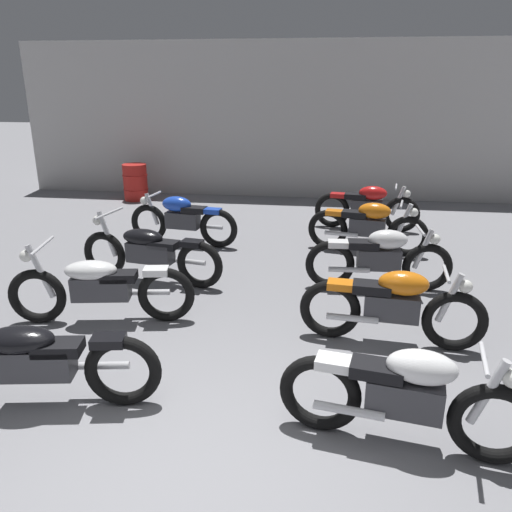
{
  "coord_description": "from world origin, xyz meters",
  "views": [
    {
      "loc": [
        0.89,
        -2.79,
        2.73
      ],
      "look_at": [
        0.0,
        3.47,
        0.55
      ],
      "focal_mm": 36.0,
      "sensor_mm": 36.0,
      "label": 1
    }
  ],
  "objects_px": {
    "motorcycle_left_row_3": "(182,219)",
    "motorcycle_right_row_1": "(393,305)",
    "motorcycle_right_row_2": "(380,257)",
    "motorcycle_left_row_0": "(33,360)",
    "motorcycle_left_row_1": "(100,286)",
    "motorcycle_right_row_0": "(406,395)",
    "oil_drum": "(135,182)",
    "motorcycle_left_row_2": "(149,251)",
    "motorcycle_right_row_3": "(368,226)",
    "motorcycle_right_row_4": "(367,206)"
  },
  "relations": [
    {
      "from": "motorcycle_left_row_0",
      "to": "motorcycle_left_row_3",
      "type": "height_order",
      "value": "motorcycle_left_row_0"
    },
    {
      "from": "motorcycle_right_row_0",
      "to": "motorcycle_right_row_1",
      "type": "xyz_separation_m",
      "value": [
        0.08,
        1.67,
        0.0
      ]
    },
    {
      "from": "motorcycle_left_row_0",
      "to": "motorcycle_right_row_3",
      "type": "distance_m",
      "value": 5.68
    },
    {
      "from": "motorcycle_right_row_0",
      "to": "motorcycle_right_row_1",
      "type": "bearing_deg",
      "value": 87.31
    },
    {
      "from": "motorcycle_right_row_2",
      "to": "motorcycle_right_row_4",
      "type": "bearing_deg",
      "value": 89.65
    },
    {
      "from": "motorcycle_right_row_1",
      "to": "motorcycle_left_row_2",
      "type": "bearing_deg",
      "value": 156.49
    },
    {
      "from": "motorcycle_right_row_3",
      "to": "oil_drum",
      "type": "distance_m",
      "value": 6.13
    },
    {
      "from": "motorcycle_right_row_0",
      "to": "motorcycle_left_row_2",
      "type": "bearing_deg",
      "value": 135.42
    },
    {
      "from": "motorcycle_left_row_0",
      "to": "motorcycle_right_row_0",
      "type": "height_order",
      "value": "motorcycle_left_row_0"
    },
    {
      "from": "motorcycle_right_row_1",
      "to": "motorcycle_right_row_2",
      "type": "xyz_separation_m",
      "value": [
        -0.01,
        1.55,
        0.0
      ]
    },
    {
      "from": "motorcycle_right_row_2",
      "to": "oil_drum",
      "type": "bearing_deg",
      "value": 137.45
    },
    {
      "from": "motorcycle_left_row_1",
      "to": "motorcycle_right_row_2",
      "type": "height_order",
      "value": "motorcycle_left_row_1"
    },
    {
      "from": "motorcycle_left_row_0",
      "to": "motorcycle_right_row_2",
      "type": "height_order",
      "value": "motorcycle_left_row_0"
    },
    {
      "from": "motorcycle_left_row_2",
      "to": "motorcycle_right_row_1",
      "type": "xyz_separation_m",
      "value": [
        3.18,
        -1.38,
        0.01
      ]
    },
    {
      "from": "motorcycle_right_row_2",
      "to": "motorcycle_right_row_3",
      "type": "bearing_deg",
      "value": 92.0
    },
    {
      "from": "motorcycle_left_row_0",
      "to": "motorcycle_left_row_1",
      "type": "relative_size",
      "value": 1.0
    },
    {
      "from": "motorcycle_right_row_0",
      "to": "motorcycle_left_row_0",
      "type": "bearing_deg",
      "value": 178.55
    },
    {
      "from": "motorcycle_left_row_0",
      "to": "motorcycle_right_row_0",
      "type": "distance_m",
      "value": 3.1
    },
    {
      "from": "motorcycle_left_row_3",
      "to": "motorcycle_right_row_3",
      "type": "xyz_separation_m",
      "value": [
        3.14,
        0.01,
        0.0
      ]
    },
    {
      "from": "motorcycle_right_row_0",
      "to": "motorcycle_right_row_1",
      "type": "relative_size",
      "value": 0.99
    },
    {
      "from": "motorcycle_left_row_3",
      "to": "motorcycle_right_row_2",
      "type": "xyz_separation_m",
      "value": [
        3.2,
        -1.59,
        0.0
      ]
    },
    {
      "from": "motorcycle_left_row_2",
      "to": "motorcycle_left_row_0",
      "type": "bearing_deg",
      "value": -90.06
    },
    {
      "from": "motorcycle_left_row_2",
      "to": "motorcycle_right_row_2",
      "type": "bearing_deg",
      "value": 3.03
    },
    {
      "from": "motorcycle_left_row_0",
      "to": "oil_drum",
      "type": "distance_m",
      "value": 8.24
    },
    {
      "from": "motorcycle_left_row_0",
      "to": "motorcycle_right_row_4",
      "type": "bearing_deg",
      "value": 62.51
    },
    {
      "from": "motorcycle_right_row_0",
      "to": "motorcycle_right_row_4",
      "type": "height_order",
      "value": "same"
    },
    {
      "from": "motorcycle_right_row_0",
      "to": "oil_drum",
      "type": "distance_m",
      "value": 9.58
    },
    {
      "from": "motorcycle_right_row_3",
      "to": "oil_drum",
      "type": "height_order",
      "value": "motorcycle_right_row_3"
    },
    {
      "from": "motorcycle_left_row_0",
      "to": "motorcycle_left_row_1",
      "type": "height_order",
      "value": "same"
    },
    {
      "from": "motorcycle_right_row_1",
      "to": "oil_drum",
      "type": "bearing_deg",
      "value": 129.55
    },
    {
      "from": "oil_drum",
      "to": "motorcycle_left_row_2",
      "type": "bearing_deg",
      "value": -67.31
    },
    {
      "from": "motorcycle_left_row_2",
      "to": "motorcycle_right_row_2",
      "type": "relative_size",
      "value": 1.09
    },
    {
      "from": "motorcycle_left_row_0",
      "to": "motorcycle_left_row_1",
      "type": "distance_m",
      "value": 1.67
    },
    {
      "from": "motorcycle_left_row_3",
      "to": "motorcycle_right_row_3",
      "type": "relative_size",
      "value": 1.0
    },
    {
      "from": "motorcycle_right_row_1",
      "to": "motorcycle_right_row_2",
      "type": "distance_m",
      "value": 1.55
    },
    {
      "from": "motorcycle_right_row_2",
      "to": "motorcycle_right_row_3",
      "type": "relative_size",
      "value": 1.01
    },
    {
      "from": "motorcycle_right_row_0",
      "to": "motorcycle_right_row_2",
      "type": "distance_m",
      "value": 3.22
    },
    {
      "from": "motorcycle_left_row_2",
      "to": "motorcycle_right_row_0",
      "type": "xyz_separation_m",
      "value": [
        3.1,
        -3.06,
        0.01
      ]
    },
    {
      "from": "motorcycle_left_row_3",
      "to": "motorcycle_right_row_2",
      "type": "bearing_deg",
      "value": -26.45
    },
    {
      "from": "motorcycle_left_row_0",
      "to": "motorcycle_right_row_4",
      "type": "height_order",
      "value": "motorcycle_left_row_0"
    },
    {
      "from": "motorcycle_right_row_0",
      "to": "oil_drum",
      "type": "xyz_separation_m",
      "value": [
        -5.19,
        8.05,
        -0.03
      ]
    },
    {
      "from": "motorcycle_left_row_0",
      "to": "motorcycle_left_row_3",
      "type": "xyz_separation_m",
      "value": [
        -0.02,
        4.74,
        0.01
      ]
    },
    {
      "from": "motorcycle_left_row_3",
      "to": "motorcycle_right_row_1",
      "type": "xyz_separation_m",
      "value": [
        3.2,
        -3.14,
        0.0
      ]
    },
    {
      "from": "motorcycle_left_row_0",
      "to": "motorcycle_left_row_2",
      "type": "relative_size",
      "value": 1.0
    },
    {
      "from": "motorcycle_right_row_2",
      "to": "motorcycle_right_row_1",
      "type": "bearing_deg",
      "value": -89.75
    },
    {
      "from": "motorcycle_right_row_0",
      "to": "motorcycle_right_row_3",
      "type": "xyz_separation_m",
      "value": [
        0.02,
        4.82,
        0.0
      ]
    },
    {
      "from": "motorcycle_left_row_2",
      "to": "motorcycle_right_row_1",
      "type": "bearing_deg",
      "value": -23.51
    },
    {
      "from": "motorcycle_left_row_0",
      "to": "motorcycle_left_row_2",
      "type": "xyz_separation_m",
      "value": [
        0.0,
        2.98,
        0.0
      ]
    },
    {
      "from": "motorcycle_right_row_0",
      "to": "motorcycle_left_row_1",
      "type": "bearing_deg",
      "value": 151.78
    },
    {
      "from": "motorcycle_left_row_1",
      "to": "motorcycle_right_row_1",
      "type": "xyz_separation_m",
      "value": [
        3.32,
        -0.07,
        0.01
      ]
    }
  ]
}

